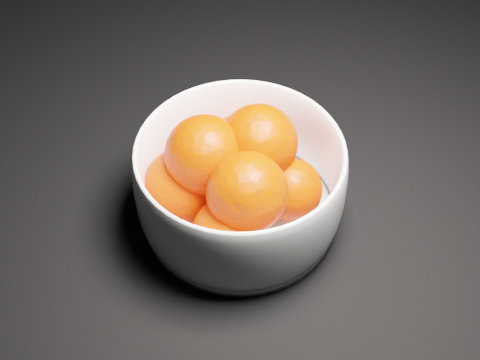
% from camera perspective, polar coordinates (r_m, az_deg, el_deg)
% --- Properties ---
extents(bowl, '(0.20, 0.20, 0.10)m').
position_cam_1_polar(bowl, '(0.63, -0.00, -0.30)').
color(bowl, white).
rests_on(bowl, ground).
extents(orange_pile, '(0.16, 0.17, 0.11)m').
position_cam_1_polar(orange_pile, '(0.61, -0.76, 0.24)').
color(orange_pile, red).
rests_on(orange_pile, bowl).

